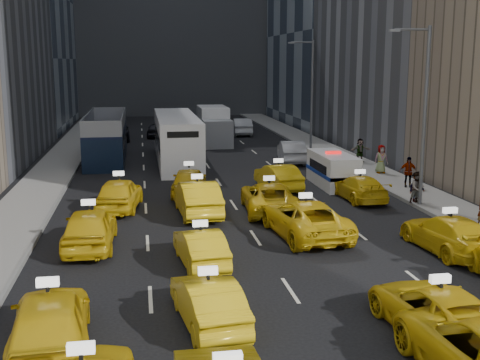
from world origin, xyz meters
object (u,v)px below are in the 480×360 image
(nypd_van, at_px, (333,170))
(city_bus, at_px, (177,139))
(double_decker, at_px, (106,137))
(box_truck, at_px, (214,126))

(nypd_van, relative_size, city_bus, 0.37)
(double_decker, relative_size, box_truck, 1.62)
(city_bus, bearing_deg, nypd_van, -45.47)
(nypd_van, height_order, double_decker, double_decker)
(box_truck, bearing_deg, double_decker, -132.56)
(double_decker, distance_m, box_truck, 11.74)
(nypd_van, relative_size, double_decker, 0.42)
(nypd_van, distance_m, double_decker, 18.35)
(nypd_van, relative_size, box_truck, 0.67)
(double_decker, xyz_separation_m, city_bus, (5.12, -2.16, 0.01))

